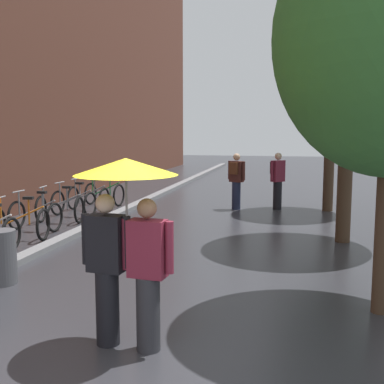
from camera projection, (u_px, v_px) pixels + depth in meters
ground_plane at (119, 373)px, 4.74m from camera, size 80.00×80.00×0.00m
kerb_strip at (138, 204)px, 15.10m from camera, size 0.30×36.00×0.12m
street_tree_1 at (350, 47)px, 9.80m from camera, size 3.16×3.16×5.88m
street_tree_2 at (333, 68)px, 13.71m from camera, size 2.89×2.89×5.78m
parked_bicycle_3 at (20, 223)px, 10.41m from camera, size 1.16×0.83×0.96m
parked_bicycle_4 at (35, 215)px, 11.38m from camera, size 1.11×0.75×0.96m
parked_bicycle_5 at (60, 208)px, 12.35m from camera, size 1.15×0.82×0.96m
parked_bicycle_6 at (74, 203)px, 13.29m from camera, size 1.14×0.79×0.96m
parked_bicycle_7 at (89, 198)px, 14.30m from camera, size 1.12×0.76×0.96m
parked_bicycle_8 at (105, 194)px, 15.21m from camera, size 1.16×0.84×0.96m
couple_under_umbrella at (126, 224)px, 5.16m from camera, size 1.11×1.11×2.09m
litter_bin at (2, 257)px, 7.44m from camera, size 0.44×0.44×0.85m
pedestrian_walking_midground at (236, 180)px, 14.39m from camera, size 0.54×0.43×1.68m
pedestrian_walking_far at (277, 179)px, 14.40m from camera, size 0.46×0.47×1.70m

